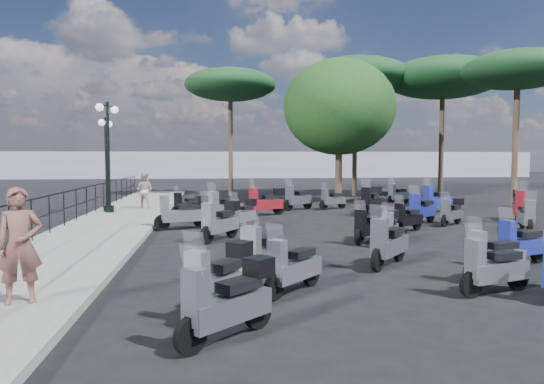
{
  "coord_description": "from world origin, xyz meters",
  "views": [
    {
      "loc": [
        -3.02,
        -13.86,
        2.32
      ],
      "look_at": [
        -1.17,
        1.87,
        1.2
      ],
      "focal_mm": 32.0,
      "sensor_mm": 36.0,
      "label": 1
    }
  ],
  "objects": [
    {
      "name": "lamp_post_2",
      "position": [
        -7.39,
        6.43,
        2.31
      ],
      "size": [
        0.38,
        1.11,
        3.79
      ],
      "rotation": [
        0.0,
        0.0,
        -0.13
      ],
      "color": "black",
      "rests_on": "sidewalk"
    },
    {
      "name": "broadleaf_tree",
      "position": [
        3.43,
        11.0,
        4.94
      ],
      "size": [
        5.86,
        5.86,
        7.44
      ],
      "color": "#38281E",
      "rests_on": "ground"
    },
    {
      "name": "pine_1",
      "position": [
        10.47,
        13.9,
        7.02
      ],
      "size": [
        6.9,
        6.9,
        8.25
      ],
      "color": "#38281E",
      "rests_on": "ground"
    },
    {
      "name": "scooter_28",
      "position": [
        8.0,
        2.55,
        0.56
      ],
      "size": [
        1.11,
        1.69,
        1.48
      ],
      "rotation": [
        0.0,
        0.0,
        2.62
      ],
      "color": "black",
      "rests_on": "ground"
    },
    {
      "name": "scooter_15",
      "position": [
        2.95,
        0.58,
        0.41
      ],
      "size": [
        1.27,
        0.95,
        1.18
      ],
      "rotation": [
        0.0,
        0.0,
        2.19
      ],
      "color": "black",
      "rests_on": "ground"
    },
    {
      "name": "scooter_10",
      "position": [
        -1.01,
        5.32,
        0.54
      ],
      "size": [
        1.66,
        1.03,
        1.43
      ],
      "rotation": [
        0.0,
        0.0,
        2.05
      ],
      "color": "black",
      "rests_on": "ground"
    },
    {
      "name": "scooter_31",
      "position": [
        1.68,
        -6.25,
        0.43
      ],
      "size": [
        1.51,
        0.69,
        1.24
      ],
      "rotation": [
        0.0,
        0.0,
        1.88
      ],
      "color": "black",
      "rests_on": "ground"
    },
    {
      "name": "distant_hills",
      "position": [
        0.0,
        45.0,
        1.5
      ],
      "size": [
        70.0,
        8.0,
        3.0
      ],
      "primitive_type": "cube",
      "color": "gray",
      "rests_on": "ground"
    },
    {
      "name": "scooter_23",
      "position": [
        6.04,
        9.36,
        0.45
      ],
      "size": [
        1.43,
        0.98,
        1.3
      ],
      "rotation": [
        0.0,
        0.0,
        2.14
      ],
      "color": "black",
      "rests_on": "ground"
    },
    {
      "name": "scooter_4",
      "position": [
        -2.13,
        2.03,
        0.47
      ],
      "size": [
        1.0,
        1.36,
        1.23
      ],
      "rotation": [
        0.0,
        0.0,
        2.55
      ],
      "color": "black",
      "rests_on": "ground"
    },
    {
      "name": "pedestrian_far",
      "position": [
        -6.05,
        7.49,
        0.92
      ],
      "size": [
        0.92,
        0.83,
        1.54
      ],
      "primitive_type": "imported",
      "rotation": [
        0.0,
        0.0,
        2.74
      ],
      "color": "#C3A3A3",
      "rests_on": "sidewalk"
    },
    {
      "name": "scooter_2",
      "position": [
        -2.88,
        -0.34,
        0.53
      ],
      "size": [
        1.15,
        1.56,
        1.42
      ],
      "rotation": [
        0.0,
        0.0,
        2.55
      ],
      "color": "black",
      "rests_on": "ground"
    },
    {
      "name": "scooter_20",
      "position": [
        3.52,
        -4.24,
        0.45
      ],
      "size": [
        1.54,
        0.77,
        1.28
      ],
      "rotation": [
        0.0,
        0.0,
        1.93
      ],
      "color": "black",
      "rests_on": "ground"
    },
    {
      "name": "scooter_29",
      "position": [
        6.34,
        5.64,
        0.51
      ],
      "size": [
        1.76,
        0.93,
        1.48
      ],
      "rotation": [
        0.0,
        0.0,
        1.96
      ],
      "color": "black",
      "rests_on": "ground"
    },
    {
      "name": "scooter_8",
      "position": [
        1.16,
        -1.05,
        0.45
      ],
      "size": [
        1.13,
        1.21,
        1.2
      ],
      "rotation": [
        0.0,
        0.0,
        2.4
      ],
      "color": "black",
      "rests_on": "ground"
    },
    {
      "name": "scooter_3",
      "position": [
        -4.08,
        1.95,
        0.54
      ],
      "size": [
        1.74,
        0.82,
        1.43
      ],
      "rotation": [
        0.0,
        0.0,
        1.88
      ],
      "color": "black",
      "rests_on": "ground"
    },
    {
      "name": "scooter_14",
      "position": [
        1.58,
        -1.59,
        0.44
      ],
      "size": [
        0.85,
        1.36,
        1.18
      ],
      "rotation": [
        0.0,
        0.0,
        2.66
      ],
      "color": "black",
      "rests_on": "ground"
    },
    {
      "name": "scooter_16",
      "position": [
        3.3,
        5.19,
        0.56
      ],
      "size": [
        1.28,
        1.57,
        1.48
      ],
      "rotation": [
        0.0,
        0.0,
        2.49
      ],
      "color": "black",
      "rests_on": "ground"
    },
    {
      "name": "sidewalk",
      "position": [
        -6.5,
        3.0,
        0.07
      ],
      "size": [
        3.0,
        30.0,
        0.15
      ],
      "primitive_type": "cube",
      "color": "slate",
      "rests_on": "ground"
    },
    {
      "name": "scooter_9",
      "position": [
        -2.73,
        3.2,
        0.51
      ],
      "size": [
        1.37,
        1.42,
        1.48
      ],
      "rotation": [
        0.0,
        0.0,
        2.38
      ],
      "color": "black",
      "rests_on": "ground"
    },
    {
      "name": "scooter_22",
      "position": [
        5.07,
        1.86,
        0.45
      ],
      "size": [
        1.23,
        1.07,
        1.19
      ],
      "rotation": [
        0.0,
        0.0,
        2.26
      ],
      "color": "black",
      "rests_on": "ground"
    },
    {
      "name": "scooter_7",
      "position": [
        -2.12,
        -4.82,
        0.48
      ],
      "size": [
        1.04,
        1.54,
        1.39
      ],
      "rotation": [
        0.0,
        0.0,
        2.59
      ],
      "color": "black",
      "rests_on": "ground"
    },
    {
      "name": "ground",
      "position": [
        0.0,
        0.0,
        0.0
      ],
      "size": [
        120.0,
        120.0,
        0.0
      ],
      "primitive_type": "plane",
      "color": "black",
      "rests_on": "ground"
    },
    {
      "name": "scooter_21",
      "position": [
        4.17,
        2.29,
        0.48
      ],
      "size": [
        1.43,
        1.17,
        1.38
      ],
      "rotation": [
        0.0,
        0.0,
        2.24
      ],
      "color": "black",
      "rests_on": "ground"
    },
    {
      "name": "pine_0",
      "position": [
        5.45,
        14.94,
        7.14
      ],
      "size": [
        6.67,
        6.67,
        8.33
      ],
      "color": "#38281E",
      "rests_on": "ground"
    },
    {
      "name": "pine_3",
      "position": [
        10.93,
        7.36,
        6.34
      ],
      "size": [
        5.04,
        5.04,
        7.26
      ],
      "color": "#38281E",
      "rests_on": "ground"
    },
    {
      "name": "scooter_17",
      "position": [
        2.24,
        7.45,
        0.42
      ],
      "size": [
        1.41,
        0.84,
        1.22
      ],
      "rotation": [
        0.0,
        0.0,
        2.05
      ],
      "color": "black",
      "rests_on": "ground"
    },
    {
      "name": "scooter_0",
      "position": [
        -2.97,
        -6.71,
        0.49
      ],
      "size": [
        1.08,
        1.44,
        1.31
      ],
      "rotation": [
        0.0,
        0.0,
        2.54
      ],
      "color": "black",
      "rests_on": "ground"
    },
    {
      "name": "scooter_19",
      "position": [
        2.22,
        -5.34,
        0.43
      ],
      "size": [
        1.51,
        0.69,
        1.24
      ],
      "rotation": [
        0.0,
        0.0,
        1.88
      ],
      "color": "black",
      "rests_on": "ground"
    },
    {
      "name": "scooter_5",
      "position": [
        -4.13,
        5.69,
        0.42
      ],
      "size": [
        1.28,
        0.98,
        1.21
      ],
      "rotation": [
        0.0,
        0.0,
        2.2
      ],
      "color": "black",
      "rests_on": "ground"
    },
    {
      "name": "scooter_1",
      "position": [
        -1.71,
        -5.78,
        0.44
      ],
      "size": [
        1.15,
        1.21,
        1.26
      ],
      "rotation": [
        0.0,
        0.0,
        2.38
      ],
      "color": "black",
      "rests_on": "ground"
    },
    {
      "name": "scooter_13",
      "position": [
        0.64,
        -4.0,
        0.47
      ],
      "size": [
        1.22,
        1.35,
        1.37
      ],
      "rotation": [
        0.0,
        0.0,
        2.41
      ],
      "color": "black",
      "rests_on": "ground"
    },
    {
      "name": "lamp_post_1",
      "position": [
        -7.22,
        6.03,
        2.65
      ],
      "size": [
        0.69,
        1.21,
        4.38
      ],
      "rotation": [
        0.0,
        0.0,
        -0.4
      ],
      "color": "black",
      "rests_on": "sidewalk"
    },
    {
      "name": "woman",
      "position": [
        -5.92,
        -6.33,
        1.02
      ],
      "size": [
        0.73,
        0.59,
        1.74
      ],
      "primitive_type": "imported",
      "rotation": [
        0.0,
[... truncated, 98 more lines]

